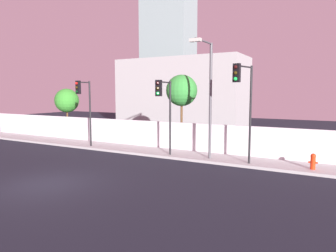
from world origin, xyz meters
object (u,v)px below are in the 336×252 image
(traffic_light_left, at_px, (164,101))
(roadside_tree_midleft, at_px, (182,91))
(traffic_light_right, at_px, (244,93))
(street_lamp_curbside, at_px, (208,90))
(roadside_tree_leftmost, at_px, (67,101))
(traffic_light_center, at_px, (84,99))
(fire_hydrant, at_px, (313,161))

(traffic_light_left, height_order, roadside_tree_midleft, roadside_tree_midleft)
(traffic_light_right, distance_m, street_lamp_curbside, 2.26)
(traffic_light_right, height_order, roadside_tree_leftmost, traffic_light_right)
(traffic_light_center, bearing_deg, roadside_tree_midleft, 32.44)
(roadside_tree_leftmost, height_order, roadside_tree_midleft, roadside_tree_midleft)
(traffic_light_left, relative_size, traffic_light_right, 0.87)
(street_lamp_curbside, bearing_deg, roadside_tree_leftmost, 167.35)
(traffic_light_center, bearing_deg, traffic_light_left, -3.03)
(traffic_light_left, height_order, traffic_light_center, traffic_light_center)
(roadside_tree_leftmost, bearing_deg, traffic_light_right, -13.23)
(roadside_tree_leftmost, bearing_deg, roadside_tree_midleft, 0.00)
(traffic_light_left, xyz_separation_m, roadside_tree_leftmost, (-12.15, 3.99, -0.21))
(traffic_light_left, relative_size, traffic_light_center, 0.98)
(roadside_tree_leftmost, bearing_deg, traffic_light_left, -18.19)
(traffic_light_right, relative_size, roadside_tree_leftmost, 1.20)
(traffic_light_left, relative_size, roadside_tree_midleft, 0.86)
(traffic_light_center, bearing_deg, roadside_tree_leftmost, 146.79)
(traffic_light_center, xyz_separation_m, roadside_tree_leftmost, (-5.56, 3.64, -0.26))
(traffic_light_center, relative_size, fire_hydrant, 5.77)
(traffic_light_center, bearing_deg, fire_hydrant, 2.89)
(roadside_tree_leftmost, bearing_deg, street_lamp_curbside, -12.65)
(roadside_tree_midleft, bearing_deg, traffic_light_right, -35.90)
(traffic_light_left, xyz_separation_m, traffic_light_right, (4.59, 0.06, 0.47))
(street_lamp_curbside, xyz_separation_m, roadside_tree_midleft, (-3.28, 3.27, -0.01))
(traffic_light_right, xyz_separation_m, roadside_tree_midleft, (-5.44, 3.94, 0.15))
(traffic_light_left, height_order, fire_hydrant, traffic_light_left)
(traffic_light_right, relative_size, roadside_tree_midleft, 1.00)
(roadside_tree_leftmost, distance_m, roadside_tree_midleft, 11.33)
(traffic_light_right, xyz_separation_m, roadside_tree_leftmost, (-16.73, 3.94, -0.68))
(fire_hydrant, bearing_deg, roadside_tree_leftmost, 171.71)
(street_lamp_curbside, xyz_separation_m, fire_hydrant, (5.42, 0.36, -3.50))
(traffic_light_right, height_order, roadside_tree_midleft, traffic_light_right)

